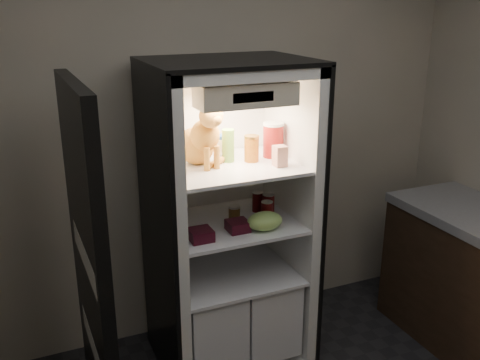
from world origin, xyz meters
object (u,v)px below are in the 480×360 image
object	(u,v)px
berry_box_left	(201,235)
tabby_cat	(201,139)
condiment_jar	(234,213)
refrigerator	(227,240)
pepper_jar	(273,140)
soda_can_b	(268,205)
soda_can_c	(267,212)
cream_carton	(280,156)
grape_bag	(265,221)
soda_can_a	(258,202)
mayo_tub	(226,146)
salsa_jar	(252,148)
parmesan_shaker	(228,146)
berry_box_right	(238,226)

from	to	relation	value
berry_box_left	tabby_cat	bearing A→B (deg)	67.72
berry_box_left	condiment_jar	bearing A→B (deg)	32.28
refrigerator	pepper_jar	world-z (taller)	refrigerator
soda_can_b	soda_can_c	size ratio (longest dim) A/B	1.07
cream_carton	berry_box_left	xyz separation A→B (m)	(-0.49, -0.03, -0.38)
soda_can_b	grape_bag	xyz separation A→B (m)	(-0.11, -0.18, -0.02)
tabby_cat	soda_can_a	size ratio (longest dim) A/B	3.21
mayo_tub	grape_bag	distance (m)	0.50
salsa_jar	soda_can_c	bearing A→B (deg)	-59.97
pepper_jar	soda_can_b	xyz separation A→B (m)	(-0.05, -0.05, -0.39)
tabby_cat	berry_box_left	bearing A→B (deg)	-124.67
soda_can_a	condiment_jar	distance (m)	0.21
parmesan_shaker	berry_box_right	size ratio (longest dim) A/B	1.60
salsa_jar	grape_bag	xyz separation A→B (m)	(-0.00, -0.19, -0.37)
cream_carton	berry_box_right	distance (m)	0.46
refrigerator	mayo_tub	bearing A→B (deg)	70.25
tabby_cat	berry_box_right	distance (m)	0.53
soda_can_b	soda_can_c	world-z (taller)	soda_can_b
refrigerator	grape_bag	xyz separation A→B (m)	(0.13, -0.24, 0.20)
parmesan_shaker	cream_carton	distance (m)	0.31
tabby_cat	soda_can_c	bearing A→B (deg)	-35.40
pepper_jar	refrigerator	bearing A→B (deg)	177.62
refrigerator	soda_can_b	world-z (taller)	refrigerator
soda_can_a	berry_box_left	xyz separation A→B (m)	(-0.46, -0.26, -0.03)
parmesan_shaker	soda_can_c	distance (m)	0.45
parmesan_shaker	soda_can_b	size ratio (longest dim) A/B	1.40
berry_box_left	berry_box_right	world-z (taller)	berry_box_left
parmesan_shaker	soda_can_a	distance (m)	0.43
soda_can_a	grape_bag	distance (m)	0.28
condiment_jar	berry_box_left	xyz separation A→B (m)	(-0.27, -0.17, -0.02)
berry_box_right	cream_carton	bearing A→B (deg)	-0.14
soda_can_c	cream_carton	bearing A→B (deg)	-46.62
parmesan_shaker	mayo_tub	distance (m)	0.08
soda_can_b	refrigerator	bearing A→B (deg)	166.33
cream_carton	grape_bag	world-z (taller)	cream_carton
tabby_cat	salsa_jar	world-z (taller)	tabby_cat
refrigerator	soda_can_c	size ratio (longest dim) A/B	14.91
pepper_jar	condiment_jar	size ratio (longest dim) A/B	2.17
cream_carton	soda_can_c	bearing A→B (deg)	133.38
salsa_jar	berry_box_left	xyz separation A→B (m)	(-0.38, -0.18, -0.40)
refrigerator	berry_box_left	xyz separation A→B (m)	(-0.25, -0.23, 0.18)
cream_carton	soda_can_a	world-z (taller)	cream_carton
salsa_jar	berry_box_right	world-z (taller)	salsa_jar
refrigerator	grape_bag	world-z (taller)	refrigerator
cream_carton	soda_can_c	size ratio (longest dim) A/B	0.92
mayo_tub	soda_can_c	world-z (taller)	mayo_tub
pepper_jar	berry_box_right	bearing A→B (deg)	-148.77
berry_box_left	refrigerator	bearing A→B (deg)	43.18
soda_can_a	berry_box_left	world-z (taller)	soda_can_a
mayo_tub	pepper_jar	xyz separation A→B (m)	(0.27, -0.09, 0.03)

